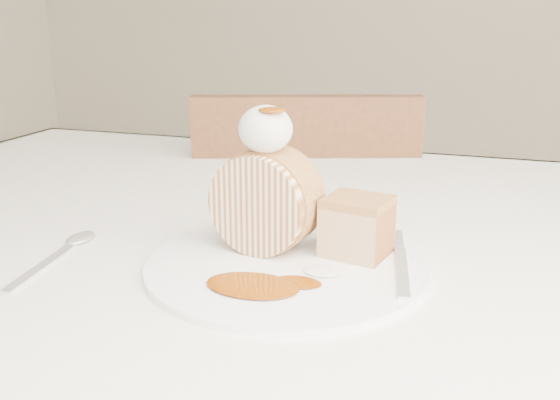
% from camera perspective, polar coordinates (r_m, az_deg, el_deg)
% --- Properties ---
extents(table, '(1.40, 0.90, 0.75)m').
position_cam_1_polar(table, '(0.79, 1.73, -8.32)').
color(table, silver).
rests_on(table, ground).
extents(chair_far, '(0.51, 0.51, 0.86)m').
position_cam_1_polar(chair_far, '(1.29, 2.06, -6.28)').
color(chair_far, brown).
rests_on(chair_far, ground).
extents(plate, '(0.33, 0.33, 0.01)m').
position_cam_1_polar(plate, '(0.63, 0.59, -5.94)').
color(plate, white).
rests_on(plate, table).
extents(roulade_slice, '(0.11, 0.07, 0.10)m').
position_cam_1_polar(roulade_slice, '(0.65, -1.32, -0.09)').
color(roulade_slice, beige).
rests_on(roulade_slice, plate).
extents(cake_chunk, '(0.07, 0.07, 0.05)m').
position_cam_1_polar(cake_chunk, '(0.64, 7.03, -2.74)').
color(cake_chunk, '#C08C48').
rests_on(cake_chunk, plate).
extents(whipped_cream, '(0.05, 0.05, 0.05)m').
position_cam_1_polar(whipped_cream, '(0.62, -1.33, 6.49)').
color(whipped_cream, white).
rests_on(whipped_cream, roulade_slice).
extents(caramel_drizzle, '(0.03, 0.02, 0.01)m').
position_cam_1_polar(caramel_drizzle, '(0.60, -0.74, 8.77)').
color(caramel_drizzle, '#773304').
rests_on(caramel_drizzle, whipped_cream).
extents(caramel_pool, '(0.10, 0.07, 0.00)m').
position_cam_1_polar(caramel_pool, '(0.57, -2.53, -7.78)').
color(caramel_pool, '#773304').
rests_on(caramel_pool, plate).
extents(fork, '(0.05, 0.17, 0.00)m').
position_cam_1_polar(fork, '(0.61, 11.08, -6.40)').
color(fork, silver).
rests_on(fork, plate).
extents(spoon, '(0.04, 0.15, 0.00)m').
position_cam_1_polar(spoon, '(0.67, -20.97, -5.76)').
color(spoon, silver).
rests_on(spoon, table).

